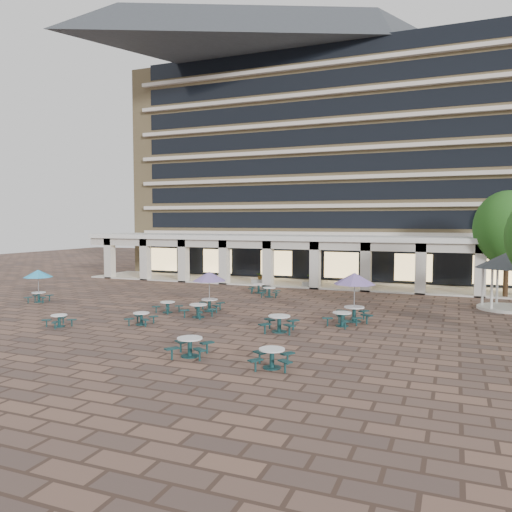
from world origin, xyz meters
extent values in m
plane|color=brown|center=(0.00, 0.00, 0.00)|extent=(120.00, 120.00, 0.00)
cube|color=tan|center=(0.00, 25.50, 11.00)|extent=(40.00, 15.00, 22.00)
cube|color=beige|center=(0.00, 17.75, 4.50)|extent=(36.80, 0.50, 0.35)
cube|color=black|center=(0.00, 17.98, 5.80)|extent=(35.20, 0.05, 1.60)
cube|color=beige|center=(0.00, 17.75, 7.10)|extent=(36.80, 0.50, 0.35)
cube|color=black|center=(0.00, 17.98, 8.40)|extent=(35.20, 0.05, 1.60)
cube|color=beige|center=(0.00, 17.75, 9.70)|extent=(36.80, 0.50, 0.35)
cube|color=black|center=(0.00, 17.98, 11.00)|extent=(35.20, 0.05, 1.60)
cube|color=beige|center=(0.00, 17.75, 12.30)|extent=(36.80, 0.50, 0.35)
cube|color=black|center=(0.00, 17.98, 13.60)|extent=(35.20, 0.05, 1.60)
cube|color=beige|center=(0.00, 17.75, 14.90)|extent=(36.80, 0.50, 0.35)
cube|color=black|center=(0.00, 17.98, 16.20)|extent=(35.20, 0.05, 1.60)
cube|color=beige|center=(0.00, 17.75, 17.50)|extent=(36.80, 0.50, 0.35)
cube|color=black|center=(0.00, 17.98, 18.80)|extent=(35.20, 0.05, 1.60)
cube|color=beige|center=(0.00, 17.75, 20.10)|extent=(36.80, 0.50, 0.35)
cube|color=black|center=(0.00, 17.98, 21.40)|extent=(35.20, 0.05, 1.60)
cube|color=white|center=(0.00, 15.00, 4.20)|extent=(42.00, 6.60, 0.40)
cube|color=beige|center=(0.00, 12.15, 3.75)|extent=(42.00, 0.30, 0.90)
cube|color=black|center=(0.00, 17.70, 1.80)|extent=(38.00, 0.15, 3.20)
cube|color=beige|center=(0.00, 15.00, 0.06)|extent=(42.00, 6.00, 0.12)
cube|color=beige|center=(-19.00, 12.40, 2.00)|extent=(0.80, 0.80, 4.00)
cube|color=beige|center=(-14.78, 12.40, 2.00)|extent=(0.80, 0.80, 4.00)
cube|color=beige|center=(-10.56, 12.40, 2.00)|extent=(0.80, 0.80, 4.00)
cube|color=beige|center=(-6.33, 12.40, 2.00)|extent=(0.80, 0.80, 4.00)
cube|color=beige|center=(-2.11, 12.40, 2.00)|extent=(0.80, 0.80, 4.00)
cube|color=beige|center=(2.11, 12.40, 2.00)|extent=(0.80, 0.80, 4.00)
cube|color=beige|center=(6.33, 12.40, 2.00)|extent=(0.80, 0.80, 4.00)
cube|color=beige|center=(10.56, 12.40, 2.00)|extent=(0.80, 0.80, 4.00)
cube|color=beige|center=(14.78, 12.40, 2.00)|extent=(0.80, 0.80, 4.00)
cube|color=#FFD88C|center=(-16.00, 17.55, 1.60)|extent=(3.20, 0.08, 2.40)
cube|color=#FFD88C|center=(-9.60, 17.55, 1.60)|extent=(3.20, 0.08, 2.40)
cube|color=#FFD88C|center=(-3.20, 17.55, 1.60)|extent=(3.20, 0.08, 2.40)
cube|color=#FFD88C|center=(3.20, 17.55, 1.60)|extent=(3.20, 0.08, 2.40)
cube|color=#FFD88C|center=(9.60, 17.55, 1.60)|extent=(3.20, 0.08, 2.40)
cube|color=#FFD88C|center=(16.00, 17.55, 1.60)|extent=(3.20, 0.08, 2.40)
cylinder|color=#133A3A|center=(-6.67, -7.50, 0.02)|extent=(0.60, 0.60, 0.03)
cylinder|color=#133A3A|center=(-6.67, -7.50, 0.28)|extent=(0.15, 0.15, 0.56)
cylinder|color=white|center=(-6.67, -7.50, 0.62)|extent=(0.85, 0.85, 0.04)
cube|color=#133A3A|center=(-6.07, -7.21, 0.37)|extent=(0.53, 0.42, 0.04)
cylinder|color=#133A3A|center=(-6.07, -7.21, 0.18)|extent=(0.07, 0.07, 0.36)
cube|color=#133A3A|center=(-6.96, -6.90, 0.37)|extent=(0.42, 0.53, 0.04)
cylinder|color=#133A3A|center=(-6.96, -6.90, 0.18)|extent=(0.07, 0.07, 0.36)
cube|color=#133A3A|center=(-7.27, -7.79, 0.37)|extent=(0.53, 0.42, 0.04)
cylinder|color=#133A3A|center=(-7.27, -7.79, 0.18)|extent=(0.07, 0.07, 0.36)
cube|color=#133A3A|center=(-6.38, -8.10, 0.37)|extent=(0.42, 0.53, 0.04)
cylinder|color=#133A3A|center=(-6.38, -8.10, 0.18)|extent=(0.07, 0.07, 0.36)
cylinder|color=#133A3A|center=(-2.87, -5.41, 0.02)|extent=(0.62, 0.62, 0.04)
cylinder|color=#133A3A|center=(-2.87, -5.41, 0.29)|extent=(0.16, 0.16, 0.59)
cylinder|color=white|center=(-2.87, -5.41, 0.65)|extent=(0.89, 0.89, 0.04)
cube|color=#133A3A|center=(-2.44, -4.86, 0.39)|extent=(0.49, 0.54, 0.04)
cylinder|color=#133A3A|center=(-2.44, -4.86, 0.19)|extent=(0.07, 0.07, 0.37)
cube|color=#133A3A|center=(-3.41, -4.99, 0.39)|extent=(0.54, 0.49, 0.04)
cylinder|color=#133A3A|center=(-3.41, -4.99, 0.19)|extent=(0.07, 0.07, 0.37)
cube|color=#133A3A|center=(-3.29, -5.96, 0.39)|extent=(0.49, 0.54, 0.04)
cylinder|color=#133A3A|center=(-3.29, -5.96, 0.19)|extent=(0.07, 0.07, 0.37)
cube|color=#133A3A|center=(-2.32, -5.83, 0.39)|extent=(0.54, 0.49, 0.04)
cylinder|color=#133A3A|center=(-2.32, -5.83, 0.19)|extent=(0.07, 0.07, 0.37)
cylinder|color=#133A3A|center=(2.81, -10.09, 0.02)|extent=(0.75, 0.75, 0.04)
cylinder|color=#133A3A|center=(2.81, -10.09, 0.35)|extent=(0.19, 0.19, 0.70)
cylinder|color=white|center=(2.81, -10.09, 0.78)|extent=(1.06, 1.06, 0.05)
cube|color=#133A3A|center=(3.26, -9.39, 0.47)|extent=(0.56, 0.65, 0.05)
cylinder|color=#133A3A|center=(3.26, -9.39, 0.22)|extent=(0.09, 0.09, 0.45)
cube|color=#133A3A|center=(2.11, -9.65, 0.47)|extent=(0.65, 0.56, 0.05)
cylinder|color=#133A3A|center=(2.11, -9.65, 0.22)|extent=(0.09, 0.09, 0.45)
cube|color=#133A3A|center=(2.37, -10.79, 0.47)|extent=(0.56, 0.65, 0.05)
cylinder|color=#133A3A|center=(2.37, -10.79, 0.22)|extent=(0.09, 0.09, 0.45)
cube|color=#133A3A|center=(3.52, -10.53, 0.47)|extent=(0.65, 0.56, 0.05)
cylinder|color=#133A3A|center=(3.52, -10.53, 0.22)|extent=(0.09, 0.09, 0.45)
cylinder|color=#133A3A|center=(6.57, -10.35, 0.02)|extent=(0.71, 0.71, 0.04)
cylinder|color=#133A3A|center=(6.57, -10.35, 0.33)|extent=(0.18, 0.18, 0.67)
cylinder|color=white|center=(6.57, -10.35, 0.74)|extent=(1.01, 1.01, 0.05)
cube|color=#133A3A|center=(6.99, -9.68, 0.45)|extent=(0.53, 0.62, 0.05)
cylinder|color=#133A3A|center=(6.99, -9.68, 0.21)|extent=(0.08, 0.08, 0.43)
cube|color=#133A3A|center=(5.90, -9.94, 0.45)|extent=(0.62, 0.53, 0.05)
cylinder|color=#133A3A|center=(5.90, -9.94, 0.21)|extent=(0.08, 0.08, 0.43)
cube|color=#133A3A|center=(6.16, -11.03, 0.45)|extent=(0.53, 0.62, 0.05)
cylinder|color=#133A3A|center=(6.16, -11.03, 0.21)|extent=(0.08, 0.08, 0.43)
cube|color=#133A3A|center=(7.25, -10.76, 0.45)|extent=(0.62, 0.53, 0.05)
cylinder|color=#133A3A|center=(7.25, -10.76, 0.21)|extent=(0.08, 0.08, 0.43)
cylinder|color=#133A3A|center=(-14.00, -1.69, 0.02)|extent=(0.66, 0.66, 0.04)
cylinder|color=#133A3A|center=(-14.00, -1.69, 0.31)|extent=(0.17, 0.17, 0.62)
cylinder|color=white|center=(-14.00, -1.69, 0.68)|extent=(0.94, 0.94, 0.05)
cube|color=#133A3A|center=(-13.70, -1.03, 0.41)|extent=(0.45, 0.58, 0.05)
cylinder|color=#133A3A|center=(-13.70, -1.03, 0.20)|extent=(0.07, 0.07, 0.39)
cube|color=#133A3A|center=(-14.67, -1.39, 0.41)|extent=(0.58, 0.45, 0.05)
cylinder|color=#133A3A|center=(-14.67, -1.39, 0.20)|extent=(0.07, 0.07, 0.39)
cube|color=#133A3A|center=(-14.30, -2.36, 0.41)|extent=(0.45, 0.58, 0.05)
cylinder|color=#133A3A|center=(-14.30, -2.36, 0.20)|extent=(0.07, 0.07, 0.39)
cube|color=#133A3A|center=(-13.33, -2.00, 0.41)|extent=(0.58, 0.45, 0.05)
cylinder|color=#133A3A|center=(-13.33, -2.00, 0.20)|extent=(0.07, 0.07, 0.39)
cylinder|color=gray|center=(-14.00, -1.69, 1.12)|extent=(0.05, 0.05, 2.25)
cone|color=#31A4DD|center=(-14.00, -1.69, 2.02)|extent=(1.97, 1.97, 0.52)
cylinder|color=#133A3A|center=(-0.97, -2.38, 0.02)|extent=(0.73, 0.73, 0.04)
cylinder|color=#133A3A|center=(-0.97, -2.38, 0.34)|extent=(0.19, 0.19, 0.69)
cylinder|color=white|center=(-0.97, -2.38, 0.76)|extent=(1.04, 1.04, 0.05)
cube|color=#133A3A|center=(-0.30, -1.93, 0.46)|extent=(0.64, 0.56, 0.05)
cylinder|color=#133A3A|center=(-0.30, -1.93, 0.22)|extent=(0.08, 0.08, 0.44)
cube|color=#133A3A|center=(-1.43, -1.72, 0.46)|extent=(0.56, 0.64, 0.05)
cylinder|color=#133A3A|center=(-1.43, -1.72, 0.22)|extent=(0.08, 0.08, 0.44)
cube|color=#133A3A|center=(-1.64, -2.84, 0.46)|extent=(0.64, 0.56, 0.05)
cylinder|color=#133A3A|center=(-1.64, -2.84, 0.22)|extent=(0.08, 0.08, 0.44)
cube|color=#133A3A|center=(-0.52, -3.05, 0.46)|extent=(0.56, 0.64, 0.05)
cylinder|color=#133A3A|center=(-0.52, -3.05, 0.22)|extent=(0.08, 0.08, 0.44)
cylinder|color=#133A3A|center=(-1.28, -0.35, 0.02)|extent=(0.72, 0.72, 0.04)
cylinder|color=#133A3A|center=(-1.28, -0.35, 0.34)|extent=(0.18, 0.18, 0.68)
cylinder|color=white|center=(-1.28, -0.35, 0.75)|extent=(1.03, 1.03, 0.05)
cube|color=#133A3A|center=(-0.88, 0.34, 0.45)|extent=(0.54, 0.63, 0.05)
cylinder|color=#133A3A|center=(-0.88, 0.34, 0.22)|extent=(0.08, 0.08, 0.43)
cube|color=#133A3A|center=(-1.97, 0.06, 0.45)|extent=(0.63, 0.54, 0.05)
cylinder|color=#133A3A|center=(-1.97, 0.06, 0.22)|extent=(0.08, 0.08, 0.43)
cube|color=#133A3A|center=(-1.69, -1.04, 0.45)|extent=(0.54, 0.63, 0.05)
cylinder|color=#133A3A|center=(-1.69, -1.04, 0.22)|extent=(0.08, 0.08, 0.43)
cube|color=#133A3A|center=(-0.60, -0.76, 0.45)|extent=(0.63, 0.54, 0.05)
cylinder|color=#133A3A|center=(-0.60, -0.76, 0.22)|extent=(0.08, 0.08, 0.43)
cylinder|color=gray|center=(-1.28, -0.35, 1.23)|extent=(0.05, 0.05, 2.46)
cone|color=#7C63AA|center=(-1.28, -0.35, 2.21)|extent=(2.16, 2.16, 0.56)
cylinder|color=#133A3A|center=(4.76, -4.30, 0.02)|extent=(0.79, 0.79, 0.05)
cylinder|color=#133A3A|center=(4.76, -4.30, 0.37)|extent=(0.20, 0.20, 0.75)
cylinder|color=white|center=(4.76, -4.30, 0.82)|extent=(1.13, 1.13, 0.06)
cube|color=#133A3A|center=(5.27, -3.58, 0.50)|extent=(0.62, 0.69, 0.06)
cylinder|color=#133A3A|center=(5.27, -3.58, 0.24)|extent=(0.09, 0.09, 0.47)
cube|color=#133A3A|center=(4.04, -3.78, 0.50)|extent=(0.69, 0.62, 0.06)
cylinder|color=#133A3A|center=(4.04, -3.78, 0.24)|extent=(0.09, 0.09, 0.47)
cube|color=#133A3A|center=(4.24, -5.01, 0.50)|extent=(0.62, 0.69, 0.06)
cylinder|color=#133A3A|center=(4.24, -5.01, 0.24)|extent=(0.09, 0.09, 0.47)
cube|color=#133A3A|center=(5.47, -4.81, 0.50)|extent=(0.69, 0.62, 0.06)
cylinder|color=#133A3A|center=(5.47, -4.81, 0.24)|extent=(0.09, 0.09, 0.47)
cylinder|color=#133A3A|center=(-3.48, -1.75, 0.02)|extent=(0.63, 0.63, 0.04)
cylinder|color=#133A3A|center=(-3.48, -1.75, 0.30)|extent=(0.16, 0.16, 0.59)
cylinder|color=white|center=(-3.48, -1.75, 0.66)|extent=(0.90, 0.90, 0.04)
cube|color=#133A3A|center=(-2.88, -1.38, 0.40)|extent=(0.55, 0.47, 0.04)
cylinder|color=#133A3A|center=(-2.88, -1.38, 0.19)|extent=(0.07, 0.07, 0.38)
cube|color=#133A3A|center=(-3.85, -1.15, 0.40)|extent=(0.47, 0.55, 0.04)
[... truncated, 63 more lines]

